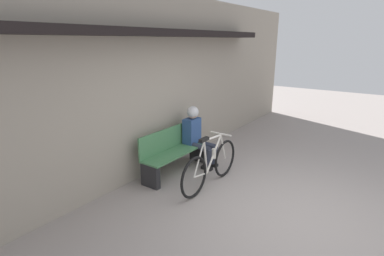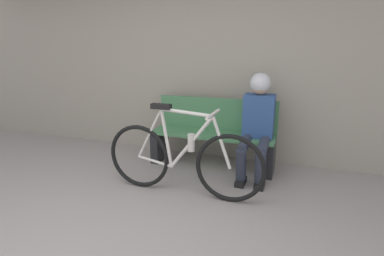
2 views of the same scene
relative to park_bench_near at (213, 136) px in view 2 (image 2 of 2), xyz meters
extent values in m
cube|color=#9E9384|center=(-0.22, 0.41, 1.22)|extent=(12.00, 0.12, 3.20)
cube|color=#477F51|center=(0.00, -0.05, 0.03)|extent=(1.50, 0.42, 0.03)
cube|color=#477F51|center=(0.00, 0.14, 0.25)|extent=(1.50, 0.03, 0.40)
cube|color=#232326|center=(-0.70, -0.05, -0.18)|extent=(0.10, 0.36, 0.40)
cube|color=#232326|center=(0.70, -0.05, -0.18)|extent=(0.10, 0.36, 0.40)
torus|color=black|center=(-0.56, -0.85, -0.04)|extent=(0.67, 0.04, 0.67)
torus|color=black|center=(0.41, -0.85, -0.04)|extent=(0.67, 0.04, 0.67)
cylinder|color=silver|center=(-0.03, -0.85, 0.46)|extent=(0.52, 0.03, 0.07)
cylinder|color=silver|center=(0.02, -0.85, 0.17)|extent=(0.45, 0.03, 0.57)
cylinder|color=silver|center=(-0.24, -0.85, 0.19)|extent=(0.13, 0.03, 0.59)
cylinder|color=silver|center=(-0.37, -0.85, -0.07)|extent=(0.37, 0.03, 0.09)
cylinder|color=silver|center=(-0.42, -0.85, 0.22)|extent=(0.29, 0.02, 0.53)
cylinder|color=silver|center=(0.32, -0.85, 0.20)|extent=(0.20, 0.03, 0.50)
cube|color=black|center=(-0.29, -0.85, 0.50)|extent=(0.20, 0.07, 0.05)
cylinder|color=silver|center=(0.23, -0.85, 0.46)|extent=(0.03, 0.40, 0.03)
cylinder|color=beige|center=(0.02, -0.85, 0.17)|extent=(0.07, 0.07, 0.17)
cylinder|color=#2D3342|center=(0.44, -0.28, 0.04)|extent=(0.11, 0.45, 0.13)
cylinder|color=#2D3342|center=(0.44, -0.47, -0.15)|extent=(0.11, 0.17, 0.37)
cube|color=black|center=(0.44, -0.44, -0.35)|extent=(0.10, 0.22, 0.06)
cylinder|color=#2D3342|center=(0.64, -0.28, 0.04)|extent=(0.11, 0.45, 0.13)
cylinder|color=#2D3342|center=(0.64, -0.47, -0.15)|extent=(0.11, 0.17, 0.37)
cube|color=black|center=(0.64, -0.44, -0.35)|extent=(0.10, 0.22, 0.06)
cube|color=#2D4C84|center=(0.54, -0.01, 0.30)|extent=(0.34, 0.22, 0.49)
sphere|color=tan|center=(0.54, -0.03, 0.64)|extent=(0.20, 0.20, 0.20)
sphere|color=silver|center=(0.54, -0.03, 0.67)|extent=(0.23, 0.23, 0.23)
camera|label=1|loc=(-4.01, -3.28, 2.00)|focal=28.00mm
camera|label=2|loc=(0.95, -3.42, 1.05)|focal=28.00mm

